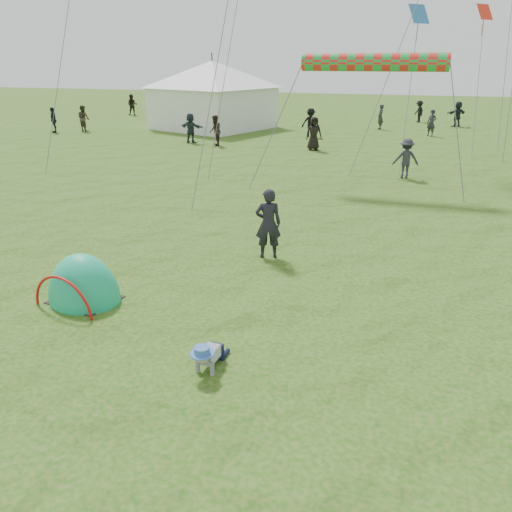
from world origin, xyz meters
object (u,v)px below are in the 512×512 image
(standing_adult, at_px, (268,224))
(event_marquee, at_px, (213,93))
(crawling_toddler, at_px, (208,355))
(popup_tent, at_px, (85,300))

(standing_adult, bearing_deg, event_marquee, -85.06)
(crawling_toddler, distance_m, popup_tent, 3.69)
(crawling_toddler, xyz_separation_m, popup_tent, (-3.36, 1.50, -0.26))
(standing_adult, relative_size, event_marquee, 0.25)
(popup_tent, height_order, event_marquee, event_marquee)
(crawling_toddler, height_order, event_marquee, event_marquee)
(popup_tent, distance_m, event_marquee, 27.68)
(popup_tent, xyz_separation_m, standing_adult, (2.89, 3.46, 0.87))
(event_marquee, bearing_deg, popup_tent, -54.07)
(crawling_toddler, bearing_deg, standing_adult, 98.81)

